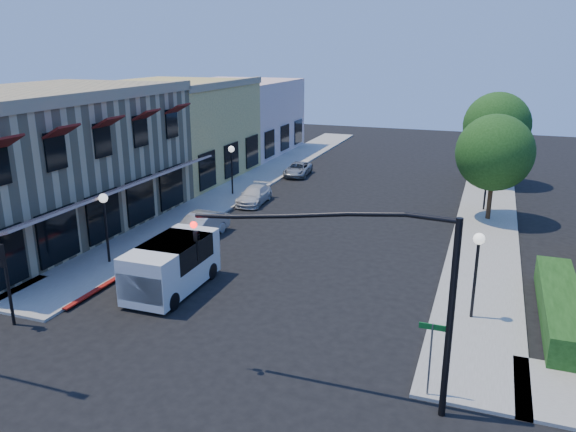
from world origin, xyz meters
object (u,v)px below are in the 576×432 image
(lamppost_right_near, at_px, (478,254))
(white_van, at_px, (171,263))
(signal_mast_arm, at_px, (375,275))
(street_name_sign, at_px, (431,348))
(parked_car_a, at_px, (150,279))
(street_tree_a, at_px, (495,153))
(secondary_signal, at_px, (4,270))
(parked_car_d, at_px, (298,169))
(parked_car_b, at_px, (200,226))
(lamppost_left_near, at_px, (104,211))
(parked_car_c, at_px, (254,195))
(lamppost_right_far, at_px, (488,170))
(lamppost_left_far, at_px, (232,158))
(street_tree_b, at_px, (497,125))

(lamppost_right_near, distance_m, white_van, 12.61)
(signal_mast_arm, relative_size, street_name_sign, 3.20)
(parked_car_a, bearing_deg, street_tree_a, 52.26)
(secondary_signal, bearing_deg, parked_car_d, 86.35)
(street_tree_a, bearing_deg, signal_mast_arm, -98.17)
(street_tree_a, xyz_separation_m, parked_car_b, (-15.00, -9.00, -3.51))
(signal_mast_arm, distance_m, parked_car_d, 30.80)
(street_tree_a, height_order, lamppost_left_near, street_tree_a)
(parked_car_d, bearing_deg, street_name_sign, -68.42)
(street_tree_a, relative_size, lamppost_right_near, 1.82)
(lamppost_left_near, xyz_separation_m, parked_car_c, (2.30, 12.58, -2.16))
(parked_car_a, relative_size, parked_car_b, 0.76)
(lamppost_right_far, distance_m, parked_car_d, 15.89)
(lamppost_right_far, distance_m, parked_car_a, 22.49)
(parked_car_a, bearing_deg, lamppost_right_far, 56.16)
(lamppost_right_near, relative_size, parked_car_c, 0.91)
(parked_car_c, distance_m, parked_car_d, 9.04)
(street_tree_a, height_order, parked_car_c, street_tree_a)
(lamppost_left_near, bearing_deg, lamppost_right_near, 0.00)
(street_tree_a, height_order, secondary_signal, street_tree_a)
(street_name_sign, bearing_deg, lamppost_left_near, 160.07)
(white_van, distance_m, parked_car_b, 7.07)
(lamppost_left_far, height_order, lamppost_right_near, same)
(street_tree_a, xyz_separation_m, lamppost_left_near, (-17.30, -14.00, -1.46))
(street_tree_b, relative_size, parked_car_b, 1.70)
(street_name_sign, relative_size, lamppost_left_far, 0.70)
(parked_car_d, bearing_deg, lamppost_right_far, -25.88)
(street_tree_b, height_order, lamppost_left_near, street_tree_b)
(street_tree_a, bearing_deg, parked_car_c, -174.59)
(street_tree_b, distance_m, lamppost_left_near, 29.64)
(street_tree_b, bearing_deg, secondary_signal, -118.77)
(signal_mast_arm, height_order, parked_car_b, signal_mast_arm)
(parked_car_d, bearing_deg, street_tree_b, 4.05)
(lamppost_right_far, relative_size, parked_car_d, 0.93)
(secondary_signal, bearing_deg, street_tree_a, 50.79)
(signal_mast_arm, distance_m, lamppost_left_near, 15.82)
(lamppost_left_near, distance_m, lamppost_right_near, 17.00)
(signal_mast_arm, relative_size, parked_car_a, 2.55)
(signal_mast_arm, distance_m, white_van, 11.26)
(street_tree_a, height_order, parked_car_a, street_tree_a)
(lamppost_right_near, distance_m, parked_car_a, 13.63)
(lamppost_left_far, relative_size, lamppost_right_near, 1.00)
(parked_car_a, bearing_deg, lamppost_left_far, 105.64)
(lamppost_left_far, bearing_deg, parked_car_c, -31.71)
(lamppost_left_near, xyz_separation_m, parked_car_b, (2.30, 5.00, -2.06))
(street_name_sign, height_order, lamppost_right_far, lamppost_right_far)
(street_tree_b, bearing_deg, parked_car_c, -142.71)
(street_name_sign, relative_size, lamppost_right_far, 0.70)
(lamppost_left_near, xyz_separation_m, parked_car_a, (3.70, -2.00, -2.20))
(parked_car_a, bearing_deg, secondary_signal, -122.24)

